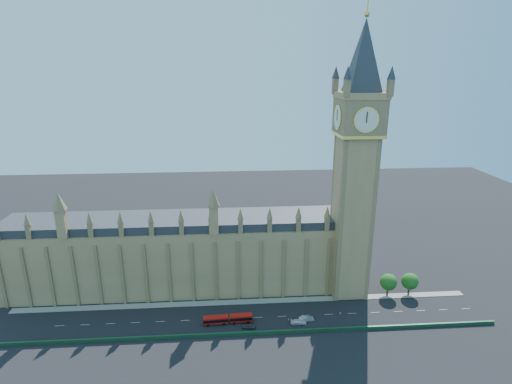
{
  "coord_description": "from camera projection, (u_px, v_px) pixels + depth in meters",
  "views": [
    {
      "loc": [
        -4.76,
        -114.06,
        78.9
      ],
      "look_at": [
        4.11,
        10.0,
        40.58
      ],
      "focal_mm": 28.0,
      "sensor_mm": 36.0,
      "label": 1
    }
  ],
  "objects": [
    {
      "name": "tree_east_far",
      "position": [
        410.0,
        281.0,
        144.34
      ],
      "size": [
        6.0,
        6.0,
        8.5
      ],
      "color": "#382619",
      "rests_on": "ground"
    },
    {
      "name": "red_bus",
      "position": [
        228.0,
        319.0,
        129.22
      ],
      "size": [
        15.88,
        3.24,
        2.68
      ],
      "rotation": [
        0.0,
        0.0,
        0.05
      ],
      "color": "red",
      "rests_on": "ground"
    },
    {
      "name": "car_silver",
      "position": [
        306.0,
        319.0,
        130.52
      ],
      "size": [
        5.05,
        2.03,
        1.63
      ],
      "primitive_type": "imported",
      "rotation": [
        0.0,
        0.0,
        1.63
      ],
      "color": "#929599",
      "rests_on": "ground"
    },
    {
      "name": "cone_a",
      "position": [
        298.0,
        320.0,
        130.42
      ],
      "size": [
        0.59,
        0.59,
        0.79
      ],
      "rotation": [
        0.0,
        0.0,
        -0.2
      ],
      "color": "black",
      "rests_on": "ground"
    },
    {
      "name": "palace_westminster",
      "position": [
        175.0,
        253.0,
        147.47
      ],
      "size": [
        120.0,
        20.0,
        28.0
      ],
      "color": "#A17A4D",
      "rests_on": "ground"
    },
    {
      "name": "tree_east_near",
      "position": [
        389.0,
        282.0,
        143.79
      ],
      "size": [
        6.0,
        6.0,
        8.5
      ],
      "color": "#382619",
      "rests_on": "ground"
    },
    {
      "name": "ground",
      "position": [
        246.0,
        318.0,
        132.28
      ],
      "size": [
        400.0,
        400.0,
        0.0
      ],
      "primitive_type": "plane",
      "color": "black",
      "rests_on": "ground"
    },
    {
      "name": "kerb_north",
      "position": [
        245.0,
        302.0,
        141.32
      ],
      "size": [
        160.0,
        3.0,
        0.16
      ],
      "primitive_type": "cube",
      "color": "gray",
      "rests_on": "ground"
    },
    {
      "name": "car_grey",
      "position": [
        249.0,
        326.0,
        126.76
      ],
      "size": [
        4.44,
        2.23,
        1.45
      ],
      "primitive_type": "imported",
      "rotation": [
        0.0,
        0.0,
        1.45
      ],
      "color": "#3A3D41",
      "rests_on": "ground"
    },
    {
      "name": "cone_d",
      "position": [
        306.0,
        321.0,
        129.92
      ],
      "size": [
        0.58,
        0.58,
        0.72
      ],
      "rotation": [
        0.0,
        0.0,
        0.33
      ],
      "color": "black",
      "rests_on": "ground"
    },
    {
      "name": "car_white",
      "position": [
        298.0,
        322.0,
        128.93
      ],
      "size": [
        5.16,
        2.34,
        1.47
      ],
      "primitive_type": "imported",
      "rotation": [
        0.0,
        0.0,
        1.51
      ],
      "color": "silver",
      "rests_on": "ground"
    },
    {
      "name": "bridge_parapet",
      "position": [
        247.0,
        333.0,
        123.53
      ],
      "size": [
        160.0,
        0.6,
        1.2
      ],
      "primitive_type": "cube",
      "color": "#1E4C2D",
      "rests_on": "ground"
    },
    {
      "name": "elizabeth_tower",
      "position": [
        357.0,
        146.0,
        132.15
      ],
      "size": [
        20.59,
        20.59,
        105.0
      ],
      "color": "#A17A4D",
      "rests_on": "ground"
    },
    {
      "name": "cone_b",
      "position": [
        289.0,
        319.0,
        130.95
      ],
      "size": [
        0.45,
        0.45,
        0.71
      ],
      "rotation": [
        0.0,
        0.0,
        -0.01
      ],
      "color": "black",
      "rests_on": "ground"
    },
    {
      "name": "cone_c",
      "position": [
        340.0,
        313.0,
        134.22
      ],
      "size": [
        0.52,
        0.52,
        0.71
      ],
      "rotation": [
        0.0,
        0.0,
        -0.19
      ],
      "color": "black",
      "rests_on": "ground"
    }
  ]
}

